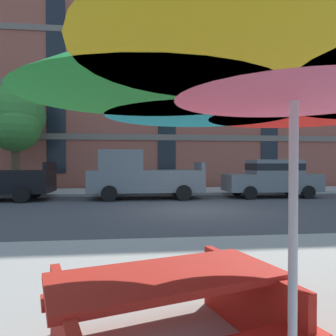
{
  "coord_description": "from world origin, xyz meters",
  "views": [
    {
      "loc": [
        -2.24,
        -10.97,
        1.64
      ],
      "look_at": [
        -0.6,
        3.2,
        1.4
      ],
      "focal_mm": 34.64,
      "sensor_mm": 36.0,
      "label": 1
    }
  ],
  "objects_px": {
    "patio_umbrella": "(294,65)",
    "sedan_gray": "(272,177)",
    "picnic_table": "(167,309)",
    "pickup_gray": "(141,176)",
    "street_tree_left": "(14,119)"
  },
  "relations": [
    {
      "from": "pickup_gray",
      "to": "sedan_gray",
      "type": "height_order",
      "value": "pickup_gray"
    },
    {
      "from": "pickup_gray",
      "to": "patio_umbrella",
      "type": "height_order",
      "value": "patio_umbrella"
    },
    {
      "from": "patio_umbrella",
      "to": "sedan_gray",
      "type": "bearing_deg",
      "value": 66.06
    },
    {
      "from": "sedan_gray",
      "to": "patio_umbrella",
      "type": "xyz_separation_m",
      "value": [
        -5.64,
        -12.7,
        1.31
      ]
    },
    {
      "from": "pickup_gray",
      "to": "picnic_table",
      "type": "bearing_deg",
      "value": -90.81
    },
    {
      "from": "pickup_gray",
      "to": "street_tree_left",
      "type": "height_order",
      "value": "street_tree_left"
    },
    {
      "from": "street_tree_left",
      "to": "picnic_table",
      "type": "relative_size",
      "value": 2.67
    },
    {
      "from": "pickup_gray",
      "to": "picnic_table",
      "type": "xyz_separation_m",
      "value": [
        -0.17,
        -12.17,
        -0.54
      ]
    },
    {
      "from": "sedan_gray",
      "to": "street_tree_left",
      "type": "xyz_separation_m",
      "value": [
        -12.75,
        3.11,
        2.95
      ]
    },
    {
      "from": "street_tree_left",
      "to": "patio_umbrella",
      "type": "bearing_deg",
      "value": -65.79
    },
    {
      "from": "sedan_gray",
      "to": "picnic_table",
      "type": "relative_size",
      "value": 2.03
    },
    {
      "from": "picnic_table",
      "to": "pickup_gray",
      "type": "bearing_deg",
      "value": 89.19
    },
    {
      "from": "sedan_gray",
      "to": "picnic_table",
      "type": "xyz_separation_m",
      "value": [
        -6.4,
        -12.17,
        -0.46
      ]
    },
    {
      "from": "sedan_gray",
      "to": "street_tree_left",
      "type": "height_order",
      "value": "street_tree_left"
    },
    {
      "from": "street_tree_left",
      "to": "patio_umbrella",
      "type": "xyz_separation_m",
      "value": [
        7.11,
        -15.81,
        -1.64
      ]
    }
  ]
}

